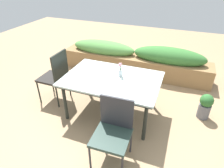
# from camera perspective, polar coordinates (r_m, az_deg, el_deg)

# --- Properties ---
(ground_plane) EXTENTS (12.00, 12.00, 0.00)m
(ground_plane) POSITION_cam_1_polar(r_m,az_deg,el_deg) (3.59, 1.13, -8.79)
(ground_plane) COLOR #9E7F5B
(dining_table) EXTENTS (1.57, 1.06, 0.73)m
(dining_table) POSITION_cam_1_polar(r_m,az_deg,el_deg) (3.24, -0.00, 0.84)
(dining_table) COLOR #B2C6C1
(dining_table) RESTS_ON ground
(chair_near_right) EXTENTS (0.49, 0.49, 0.91)m
(chair_near_right) POSITION_cam_1_polar(r_m,az_deg,el_deg) (2.59, 0.39, -12.96)
(chair_near_right) COLOR #283C35
(chair_near_right) RESTS_ON ground
(chair_end_left) EXTENTS (0.46, 0.46, 1.03)m
(chair_end_left) POSITION_cam_1_polar(r_m,az_deg,el_deg) (3.78, -16.11, 2.69)
(chair_end_left) COLOR black
(chair_end_left) RESTS_ON ground
(flower_vase) EXTENTS (0.06, 0.07, 0.24)m
(flower_vase) POSITION_cam_1_polar(r_m,az_deg,el_deg) (3.22, 2.41, 4.03)
(flower_vase) COLOR silver
(flower_vase) RESTS_ON dining_table
(planter_box) EXTENTS (3.56, 0.55, 0.77)m
(planter_box) POSITION_cam_1_polar(r_m,az_deg,el_deg) (4.79, 6.65, 7.12)
(planter_box) COLOR olive
(planter_box) RESTS_ON ground
(potted_plant) EXTENTS (0.22, 0.22, 0.47)m
(potted_plant) POSITION_cam_1_polar(r_m,az_deg,el_deg) (3.74, 25.60, -5.77)
(potted_plant) COLOR slate
(potted_plant) RESTS_ON ground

